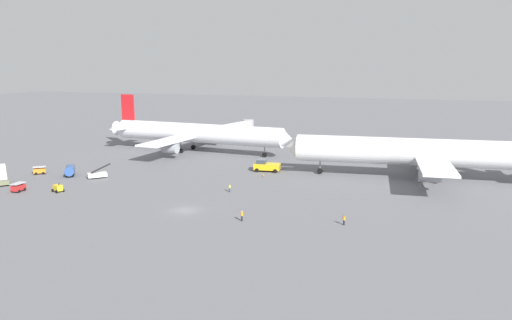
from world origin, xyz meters
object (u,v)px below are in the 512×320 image
gse_baggage_cart_trailing (40,170)px  ground_crew_wing_walker_right (230,188)px  airliner_being_pushed (419,152)px  pushback_tug (266,166)px  ground_crew_ramp_agent_by_cones (344,220)px  gse_belt_loader_portside (97,174)px  gse_baggage_cart_near_cluster (18,187)px  gse_stair_truck_yellow (3,180)px  airliner_at_gate_left (196,133)px  ground_crew_marshaller_foreground (242,216)px  jet_bridge (239,127)px  traffic_cone_nose_right (263,175)px  gse_fuel_bowser_stubby (70,170)px  gse_gpu_cart_small (58,188)px

gse_baggage_cart_trailing → ground_crew_wing_walker_right: 46.61m
airliner_being_pushed → pushback_tug: 33.87m
ground_crew_ramp_agent_by_cones → ground_crew_wing_walker_right: ground_crew_ramp_agent_by_cones is taller
gse_belt_loader_portside → gse_baggage_cart_near_cluster: (-7.47, -14.69, 0.04)m
ground_crew_wing_walker_right → gse_stair_truck_yellow: bearing=-168.8°
gse_belt_loader_portside → airliner_at_gate_left: bearing=80.1°
airliner_at_gate_left → ground_crew_ramp_agent_by_cones: airliner_at_gate_left is taller
pushback_tug → ground_crew_ramp_agent_by_cones: (22.93, -33.46, -0.48)m
ground_crew_marshaller_foreground → jet_bridge: size_ratio=0.10×
gse_baggage_cart_trailing → ground_crew_wing_walker_right: gse_baggage_cart_trailing is taller
pushback_tug → gse_stair_truck_yellow: bearing=-148.3°
gse_baggage_cart_near_cluster → traffic_cone_nose_right: 49.75m
pushback_tug → jet_bridge: jet_bridge is taller
jet_bridge → ground_crew_wing_walker_right: bearing=-71.3°
gse_belt_loader_portside → traffic_cone_nose_right: (33.85, 13.01, -0.55)m
gse_baggage_cart_near_cluster → gse_fuel_bowser_stubby: bearing=88.8°
pushback_tug → gse_gpu_cart_small: bearing=-136.8°
gse_baggage_cart_trailing → traffic_cone_nose_right: gse_baggage_cart_trailing is taller
gse_gpu_cart_small → traffic_cone_nose_right: size_ratio=4.24×
gse_belt_loader_portside → pushback_tug: bearing=29.2°
airliner_being_pushed → ground_crew_ramp_agent_by_cones: (-10.49, -36.52, -5.00)m
ground_crew_wing_walker_right → gse_baggage_cart_trailing: bearing=178.5°
gse_fuel_bowser_stubby → gse_stair_truck_yellow: (-7.65, -11.12, -0.31)m
airliner_at_gate_left → gse_fuel_bowser_stubby: size_ratio=11.06×
gse_belt_loader_portside → ground_crew_ramp_agent_by_cones: 57.81m
ground_crew_ramp_agent_by_cones → gse_baggage_cart_near_cluster: bearing=179.6°
gse_baggage_cart_near_cluster → traffic_cone_nose_right: gse_baggage_cart_near_cluster is taller
gse_baggage_cart_trailing → traffic_cone_nose_right: 50.64m
airliner_at_gate_left → ground_crew_marshaller_foreground: 64.67m
gse_stair_truck_yellow → ground_crew_ramp_agent_by_cones: 70.73m
gse_stair_truck_yellow → traffic_cone_nose_right: (48.66, 24.13, -0.75)m
gse_gpu_cart_small → jet_bridge: jet_bridge is taller
gse_belt_loader_portside → ground_crew_marshaller_foreground: bearing=-24.4°
gse_baggage_cart_near_cluster → gse_fuel_bowser_stubby: (0.32, 14.69, 0.47)m
gse_belt_loader_portside → gse_fuel_bowser_stubby: (-7.15, 0.00, 0.51)m
airliner_being_pushed → jet_bridge: 68.93m
pushback_tug → gse_stair_truck_yellow: gse_stair_truck_yellow is taller
airliner_being_pushed → traffic_cone_nose_right: (-32.45, -8.40, -5.54)m
airliner_being_pushed → gse_gpu_cart_small: (-66.29, -33.89, -5.02)m
gse_stair_truck_yellow → jet_bridge: (25.01, 72.56, 3.42)m
airliner_being_pushed → jet_bridge: size_ratio=3.42×
gse_baggage_cart_trailing → ground_crew_marshaller_foreground: bearing=-17.7°
pushback_tug → gse_fuel_bowser_stubby: pushback_tug is taller
airliner_being_pushed → gse_baggage_cart_trailing: airliner_being_pushed is taller
gse_baggage_cart_near_cluster → traffic_cone_nose_right: size_ratio=4.72×
pushback_tug → jet_bridge: size_ratio=0.55×
gse_fuel_bowser_stubby → airliner_at_gate_left: bearing=69.7°
gse_fuel_bowser_stubby → traffic_cone_nose_right: bearing=17.6°
gse_baggage_cart_trailing → ground_crew_wing_walker_right: (46.59, -1.23, -0.07)m
airliner_at_gate_left → gse_gpu_cart_small: (-6.44, -49.23, -4.53)m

